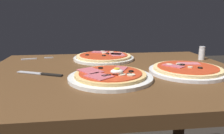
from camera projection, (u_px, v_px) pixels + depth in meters
name	position (u px, v px, depth m)	size (l,w,h in m)	color
dining_table	(115.00, 99.00, 0.93)	(1.05, 0.84, 0.73)	brown
pizza_foreground	(110.00, 76.00, 0.78)	(0.30, 0.30, 0.05)	white
pizza_across_left	(187.00, 70.00, 0.87)	(0.30, 0.30, 0.03)	white
pizza_across_right	(104.00, 57.00, 1.13)	(0.30, 0.30, 0.03)	white
fork	(35.00, 59.00, 1.14)	(0.16, 0.05, 0.00)	silver
knife	(43.00, 74.00, 0.84)	(0.18, 0.10, 0.01)	silver
salt_shaker	(202.00, 53.00, 1.12)	(0.03, 0.03, 0.07)	white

